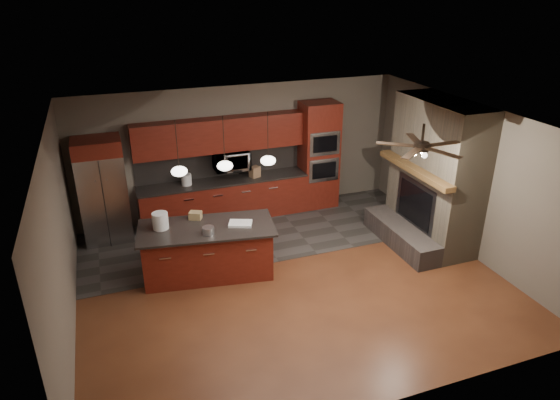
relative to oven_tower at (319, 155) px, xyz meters
name	(u,v)px	position (x,y,z in m)	size (l,w,h in m)	color
ground	(290,279)	(-1.70, -2.69, -1.19)	(7.00, 7.00, 0.00)	brown
ceiling	(292,122)	(-1.70, -2.69, 1.61)	(7.00, 6.00, 0.02)	white
back_wall	(241,151)	(-1.70, 0.31, 0.21)	(7.00, 0.02, 2.80)	#675F52
right_wall	(468,179)	(1.80, -2.69, 0.21)	(0.02, 6.00, 2.80)	#675F52
left_wall	(59,241)	(-5.20, -2.69, 0.21)	(0.02, 6.00, 2.80)	#675F52
slate_tile_patch	(259,233)	(-1.70, -0.89, -1.19)	(7.00, 2.40, 0.01)	#373432
fireplace_column	(433,179)	(1.34, -2.29, 0.11)	(1.30, 2.10, 2.80)	#756953
back_cabinetry	(223,180)	(-2.18, 0.05, -0.30)	(3.59, 0.64, 2.20)	maroon
oven_tower	(319,155)	(0.00, 0.00, 0.00)	(0.80, 0.63, 2.38)	maroon
microwave	(231,160)	(-1.98, 0.06, 0.11)	(0.73, 0.41, 0.50)	silver
refrigerator	(103,191)	(-4.57, -0.07, -0.15)	(0.89, 0.75, 2.08)	silver
kitchen_island	(208,250)	(-2.99, -2.04, -0.73)	(2.44, 1.39, 0.92)	maroon
white_bucket	(160,221)	(-3.71, -1.83, -0.13)	(0.26, 0.26, 0.28)	white
paint_can	(208,231)	(-3.01, -2.30, -0.21)	(0.20, 0.20, 0.13)	silver
paint_tray	(240,223)	(-2.41, -2.15, -0.25)	(0.39, 0.27, 0.04)	white
cardboard_box	(195,215)	(-3.09, -1.66, -0.20)	(0.21, 0.15, 0.13)	#9A7C4F
counter_bucket	(186,179)	(-2.94, 0.01, -0.17)	(0.21, 0.21, 0.24)	white
counter_box	(255,172)	(-1.50, -0.04, -0.18)	(0.21, 0.16, 0.23)	#936B4B
pendant_left	(179,171)	(-3.35, -1.99, 0.77)	(0.26, 0.26, 0.92)	black
pendant_center	(225,166)	(-2.60, -1.99, 0.77)	(0.26, 0.26, 0.92)	black
pendant_right	(268,160)	(-1.85, -1.99, 0.77)	(0.26, 0.26, 0.92)	black
ceiling_fan	(422,146)	(0.10, -3.49, 1.27)	(1.27, 1.33, 0.41)	black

